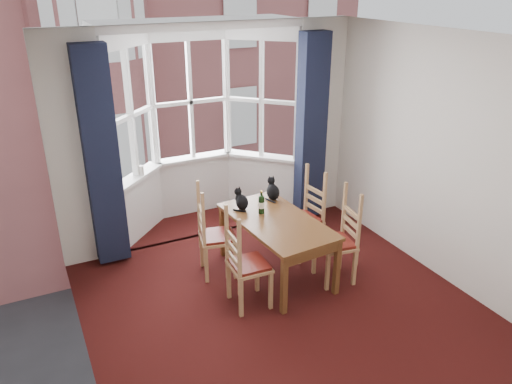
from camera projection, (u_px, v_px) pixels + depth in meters
floor at (295, 322)px, 5.16m from camera, size 4.50×4.50×0.00m
ceiling at (306, 42)px, 4.04m from camera, size 4.50×4.50×0.00m
wall_left at (74, 247)px, 3.79m from camera, size 0.00×4.50×4.50m
wall_right at (458, 166)px, 5.41m from camera, size 0.00×4.50×4.50m
wall_near at (509, 349)px, 2.75m from camera, size 4.00×0.00×4.00m
wall_back_pier_left at (78, 153)px, 5.79m from camera, size 0.70×0.12×2.80m
wall_back_pier_right at (318, 120)px, 7.12m from camera, size 0.70×0.12×2.80m
bay_window at (197, 126)px, 6.87m from camera, size 2.76×0.94×2.80m
curtain_left at (102, 159)px, 5.75m from camera, size 0.38×0.22×2.60m
curtain_right at (311, 129)px, 6.90m from camera, size 0.38×0.22×2.60m
dining_table at (276, 226)px, 5.77m from camera, size 0.92×1.55×0.71m
chair_left_near at (241, 268)px, 5.25m from camera, size 0.42×0.44×0.92m
chair_left_far at (210, 238)px, 5.83m from camera, size 0.48×0.49×0.92m
chair_right_near at (342, 242)px, 5.74m from camera, size 0.45×0.47×0.92m
chair_right_far at (308, 219)px, 6.30m from camera, size 0.44×0.46×0.92m
cat_left at (241, 201)px, 5.97m from camera, size 0.20×0.23×0.28m
cat_right at (273, 191)px, 6.24m from camera, size 0.18×0.23×0.30m
wine_bottle at (261, 203)px, 5.85m from camera, size 0.07×0.07×0.28m
candle_tall at (142, 170)px, 6.58m from camera, size 0.06×0.06×0.13m
street at (54, 124)px, 34.10m from camera, size 80.00×80.00×0.00m
tenement_building at (77, 33)px, 16.06m from camera, size 18.40×7.80×15.20m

